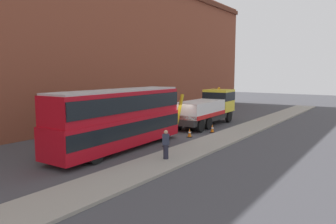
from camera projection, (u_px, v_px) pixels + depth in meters
name	position (u px, v px, depth m)	size (l,w,h in m)	color
ground_plane	(174.00, 134.00, 25.92)	(120.00, 120.00, 0.00)	#424247
near_kerb	(219.00, 140.00, 23.46)	(60.00, 2.80, 0.15)	gray
building_facade	(103.00, 43.00, 29.80)	(60.00, 1.50, 16.00)	brown
recovery_tow_truck	(208.00, 108.00, 30.40)	(10.21, 3.13, 3.67)	#2D2D2D
double_decker_bus	(120.00, 117.00, 20.47)	(11.14, 3.15, 4.06)	#B70C19
pedestrian_onlooker	(166.00, 145.00, 17.86)	(0.43, 0.48, 1.71)	#232333
traffic_cone_near_bus	(166.00, 142.00, 21.49)	(0.36, 0.36, 0.72)	orange
traffic_cone_midway	(190.00, 133.00, 24.74)	(0.36, 0.36, 0.72)	orange
traffic_cone_near_truck	(212.00, 129.00, 26.73)	(0.36, 0.36, 0.72)	orange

